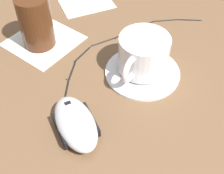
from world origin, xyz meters
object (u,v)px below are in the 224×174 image
Objects in this scene: computer_mouse at (76,123)px; coffee_cup at (143,54)px; saucer at (142,71)px; drinking_glass at (36,22)px.

coffee_cup is at bearing -2.98° from computer_mouse.
computer_mouse is at bearing 177.02° from coffee_cup.
saucer is at bearing -129.90° from coffee_cup.
saucer is at bearing -75.38° from drinking_glass.
computer_mouse is at bearing 175.53° from saucer.
saucer is 1.32× the size of drinking_glass.
drinking_glass is at bearing 60.42° from computer_mouse.
drinking_glass reaches higher than computer_mouse.
coffee_cup reaches higher than saucer.
saucer is 0.04m from coffee_cup.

